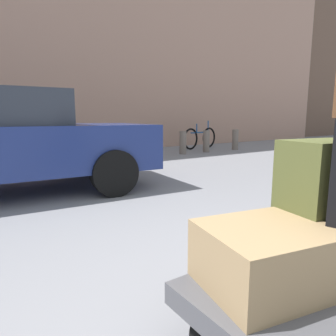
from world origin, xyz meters
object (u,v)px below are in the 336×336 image
(bicycle_leaning, at_px, (200,138))
(suitcase_tan_stacked_top, at_px, (267,256))
(bollard_kerb_mid, at_px, (183,143))
(suitcase_olive_rear_right, at_px, (322,201))
(luggage_cart, at_px, (322,300))
(bollard_corner, at_px, (235,140))
(bollard_kerb_near, at_px, (138,145))
(bollard_kerb_far, at_px, (206,141))

(bicycle_leaning, bearing_deg, suitcase_tan_stacked_top, -128.82)
(bollard_kerb_mid, bearing_deg, bicycle_leaning, 32.65)
(suitcase_olive_rear_right, relative_size, bollard_kerb_mid, 0.90)
(luggage_cart, relative_size, bollard_corner, 1.67)
(luggage_cart, distance_m, bollard_corner, 8.99)
(luggage_cart, distance_m, bollard_kerb_near, 6.91)
(suitcase_olive_rear_right, height_order, bicycle_leaning, bicycle_leaning)
(bollard_kerb_far, height_order, bollard_corner, same)
(bollard_kerb_near, relative_size, bollard_kerb_far, 1.00)
(bollard_kerb_mid, bearing_deg, suitcase_tan_stacked_top, -124.62)
(bicycle_leaning, bearing_deg, suitcase_olive_rear_right, -126.69)
(bollard_kerb_far, bearing_deg, bollard_kerb_near, 180.00)
(bicycle_leaning, distance_m, bollard_kerb_far, 1.10)
(suitcase_tan_stacked_top, height_order, bollard_kerb_far, bollard_kerb_far)
(bollard_kerb_near, relative_size, bollard_kerb_mid, 1.00)
(suitcase_olive_rear_right, xyz_separation_m, bollard_kerb_near, (2.36, 6.24, -0.31))
(luggage_cart, height_order, bollard_kerb_near, bollard_kerb_near)
(bollard_kerb_near, distance_m, bollard_kerb_mid, 1.51)
(bollard_kerb_far, bearing_deg, bicycle_leaning, 59.28)
(suitcase_tan_stacked_top, relative_size, bicycle_leaning, 0.31)
(bollard_corner, bearing_deg, bicycle_leaning, 127.69)
(suitcase_tan_stacked_top, height_order, bicycle_leaning, bicycle_leaning)
(bollard_kerb_far, bearing_deg, suitcase_olive_rear_right, -127.53)
(bicycle_leaning, height_order, bollard_kerb_near, bicycle_leaning)
(bollard_kerb_near, bearing_deg, suitcase_tan_stacked_top, -114.15)
(bicycle_leaning, bearing_deg, bollard_kerb_near, -162.45)
(suitcase_olive_rear_right, distance_m, bollard_kerb_near, 6.68)
(bollard_kerb_near, distance_m, bollard_kerb_far, 2.43)
(bicycle_leaning, height_order, bollard_corner, bicycle_leaning)
(suitcase_olive_rear_right, height_order, bollard_corner, suitcase_olive_rear_right)
(suitcase_tan_stacked_top, height_order, bollard_kerb_near, bollard_kerb_near)
(bollard_kerb_near, bearing_deg, bicycle_leaning, 17.55)
(luggage_cart, xyz_separation_m, bollard_corner, (6.31, 6.40, 0.07))
(bollard_kerb_near, bearing_deg, bollard_kerb_far, 0.00)
(suitcase_tan_stacked_top, relative_size, bollard_kerb_near, 0.80)
(luggage_cart, distance_m, bollard_kerb_far, 8.14)
(suitcase_olive_rear_right, xyz_separation_m, bollard_kerb_mid, (3.88, 6.24, -0.31))
(bollard_corner, bearing_deg, bollard_kerb_mid, 180.00)
(suitcase_olive_rear_right, xyz_separation_m, bollard_corner, (6.08, 6.24, -0.31))
(bollard_corner, bearing_deg, suitcase_olive_rear_right, -134.28)
(bollard_kerb_mid, distance_m, bollard_corner, 2.21)
(suitcase_olive_rear_right, height_order, bollard_kerb_near, suitcase_olive_rear_right)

